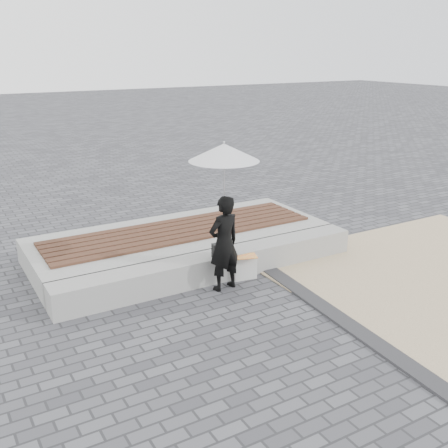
{
  "coord_description": "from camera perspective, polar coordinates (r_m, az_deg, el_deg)",
  "views": [
    {
      "loc": [
        -3.66,
        -4.97,
        3.37
      ],
      "look_at": [
        -0.07,
        1.2,
        1.0
      ],
      "focal_mm": 42.64,
      "sensor_mm": 36.0,
      "label": 1
    }
  ],
  "objects": [
    {
      "name": "handbag",
      "position": [
        7.93,
        -0.19,
        -2.77
      ],
      "size": [
        0.32,
        0.13,
        0.22
      ],
      "primitive_type": "cube",
      "rotation": [
        0.0,
        0.0,
        -0.06
      ],
      "color": "black",
      "rests_on": "seating_ledge"
    },
    {
      "name": "canvas_tote",
      "position": [
        8.14,
        2.2,
        -4.63
      ],
      "size": [
        0.38,
        0.21,
        0.38
      ],
      "primitive_type": "cube",
      "rotation": [
        0.0,
        0.0,
        -0.16
      ],
      "color": "beige",
      "rests_on": "ground"
    },
    {
      "name": "timber_decking",
      "position": [
        9.08,
        -4.72,
        -0.66
      ],
      "size": [
        4.6,
        1.2,
        0.04
      ],
      "primitive_type": null,
      "color": "#583022",
      "rests_on": "timber_platform"
    },
    {
      "name": "timber_platform",
      "position": [
        9.15,
        -4.68,
        -1.96
      ],
      "size": [
        5.0,
        2.0,
        0.4
      ],
      "primitive_type": "cube",
      "color": "#A4A49E",
      "rests_on": "ground"
    },
    {
      "name": "parasol",
      "position": [
        7.26,
        -0.0,
        7.69
      ],
      "size": [
        0.98,
        0.98,
        1.25
      ],
      "rotation": [
        0.0,
        0.0,
        -0.04
      ],
      "color": "#BABABF",
      "rests_on": "ground"
    },
    {
      "name": "magazine",
      "position": [
        8.03,
        2.4,
        -3.47
      ],
      "size": [
        0.37,
        0.31,
        0.01
      ],
      "primitive_type": "cube",
      "rotation": [
        0.0,
        0.0,
        -0.32
      ],
      "color": "red",
      "rests_on": "canvas_tote"
    },
    {
      "name": "seating_ledge",
      "position": [
        8.16,
        -1.01,
        -4.49
      ],
      "size": [
        5.0,
        0.45,
        0.4
      ],
      "primitive_type": "cube",
      "color": "gray",
      "rests_on": "ground"
    },
    {
      "name": "ground",
      "position": [
        7.03,
        5.49,
        -10.36
      ],
      "size": [
        80.0,
        80.0,
        0.0
      ],
      "primitive_type": "plane",
      "color": "#4F5055",
      "rests_on": "ground"
    },
    {
      "name": "woman",
      "position": [
        7.62,
        -0.0,
        -2.09
      ],
      "size": [
        0.56,
        0.41,
        1.41
      ],
      "primitive_type": "imported",
      "rotation": [
        0.0,
        0.0,
        3.29
      ],
      "color": "black",
      "rests_on": "ground"
    },
    {
      "name": "edging_band",
      "position": [
        7.12,
        12.88,
        -10.24
      ],
      "size": [
        0.61,
        5.2,
        0.04
      ],
      "primitive_type": "cube",
      "rotation": [
        0.0,
        0.0,
        -0.07
      ],
      "color": "#2E2E30",
      "rests_on": "ground"
    }
  ]
}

